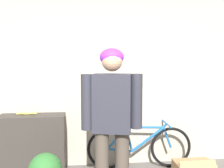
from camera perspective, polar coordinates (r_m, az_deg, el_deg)
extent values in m
cube|color=#B7AD99|center=(4.06, -1.10, 0.42)|extent=(8.00, 0.06, 2.60)
cube|color=white|center=(4.30, 6.46, -12.26)|extent=(0.08, 0.01, 0.12)
cube|color=#38332D|center=(4.06, -16.90, -12.42)|extent=(0.93, 0.36, 0.85)
cylinder|color=#4C4238|center=(3.10, 2.18, -17.82)|extent=(0.16, 0.16, 0.85)
cube|color=#2D2D38|center=(2.88, 0.00, -4.16)|extent=(0.45, 0.33, 0.64)
cylinder|color=#2D2D38|center=(2.86, -5.44, -3.93)|extent=(0.13, 0.13, 0.61)
cylinder|color=#2D2D38|center=(2.92, 5.33, -3.74)|extent=(0.13, 0.13, 0.61)
sphere|color=tan|center=(2.84, 0.00, 5.05)|extent=(0.23, 0.23, 0.23)
ellipsoid|color=purple|center=(2.86, -0.04, 5.86)|extent=(0.27, 0.24, 0.20)
torus|color=black|center=(4.04, -0.89, -13.95)|extent=(0.63, 0.06, 0.62)
torus|color=black|center=(4.21, 12.68, -13.29)|extent=(0.63, 0.06, 0.62)
cylinder|color=#1E609E|center=(4.07, 1.77, -14.19)|extent=(0.37, 0.05, 0.08)
cylinder|color=#1E609E|center=(4.00, 1.07, -11.68)|extent=(0.30, 0.04, 0.35)
cylinder|color=#1E609E|center=(4.03, 3.72, -11.92)|extent=(0.13, 0.04, 0.38)
cylinder|color=#1E609E|center=(4.08, 7.83, -11.85)|extent=(0.51, 0.06, 0.39)
cylinder|color=#1E609E|center=(4.02, 7.18, -9.33)|extent=(0.58, 0.05, 0.05)
cylinder|color=#1E609E|center=(4.15, 11.94, -11.31)|extent=(0.15, 0.04, 0.32)
cylinder|color=#1E609E|center=(4.09, 11.48, -8.84)|extent=(0.07, 0.04, 0.08)
cylinder|color=#1E609E|center=(4.08, 11.76, -8.41)|extent=(0.04, 0.46, 0.02)
ellipsoid|color=black|center=(3.97, 3.04, -9.08)|extent=(0.22, 0.09, 0.05)
ellipsoid|color=#EAD64C|center=(4.01, -18.06, -6.13)|extent=(0.14, 0.03, 0.03)
ellipsoid|color=#EAD64C|center=(4.05, -19.28, -6.07)|extent=(0.13, 0.08, 0.03)
ellipsoid|color=#EAD64C|center=(4.01, -16.75, -6.10)|extent=(0.12, 0.08, 0.03)
sphere|color=brown|center=(4.07, -19.91, -6.03)|extent=(0.02, 0.02, 0.02)
cube|color=#A87F51|center=(3.81, 18.36, -16.80)|extent=(0.50, 0.11, 0.14)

